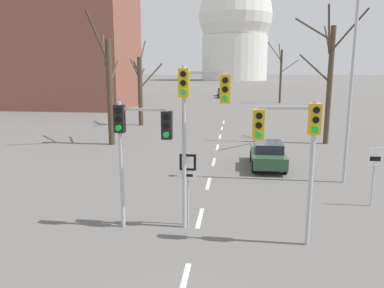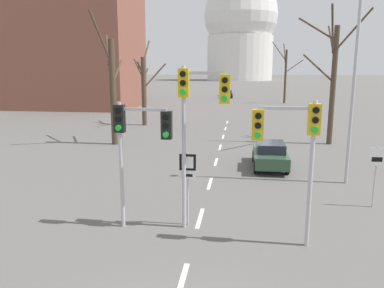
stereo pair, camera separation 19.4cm
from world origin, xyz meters
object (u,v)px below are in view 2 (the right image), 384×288
at_px(traffic_signal_near_right, 293,137).
at_px(sedan_near_right, 270,154).
at_px(traffic_signal_centre_tall, 197,108).
at_px(sedan_mid_centre, 226,92).
at_px(street_lamp_right, 348,62).
at_px(route_sign_post, 188,176).
at_px(speed_limit_sign, 376,167).
at_px(traffic_signal_near_left, 137,134).
at_px(sedan_near_left, 228,94).

distance_m(traffic_signal_near_right, sedan_near_right, 10.31).
bearing_deg(traffic_signal_centre_tall, sedan_mid_centre, 91.49).
bearing_deg(traffic_signal_centre_tall, street_lamp_right, 44.58).
relative_size(route_sign_post, speed_limit_sign, 1.06).
relative_size(traffic_signal_near_left, sedan_near_left, 1.05).
height_order(route_sign_post, sedan_mid_centre, route_sign_post).
relative_size(traffic_signal_near_left, street_lamp_right, 0.46).
relative_size(traffic_signal_centre_tall, sedan_near_left, 1.34).
distance_m(sedan_near_left, sedan_near_right, 54.64).
bearing_deg(speed_limit_sign, traffic_signal_near_left, -160.31).
distance_m(traffic_signal_centre_tall, sedan_near_left, 63.59).
relative_size(sedan_near_right, sedan_mid_centre, 1.08).
distance_m(traffic_signal_centre_tall, street_lamp_right, 9.27).
xyz_separation_m(sedan_near_left, sedan_near_right, (4.51, -54.45, 0.01)).
bearing_deg(traffic_signal_near_right, route_sign_post, 161.92).
bearing_deg(sedan_near_right, traffic_signal_near_right, -90.60).
height_order(traffic_signal_near_right, sedan_near_right, traffic_signal_near_right).
relative_size(traffic_signal_centre_tall, speed_limit_sign, 2.25).
distance_m(traffic_signal_centre_tall, sedan_mid_centre, 69.73).
height_order(speed_limit_sign, sedan_near_right, speed_limit_sign).
bearing_deg(traffic_signal_near_left, street_lamp_right, 37.67).
bearing_deg(traffic_signal_centre_tall, sedan_near_left, 91.17).
height_order(speed_limit_sign, sedan_near_left, speed_limit_sign).
relative_size(traffic_signal_near_left, sedan_mid_centre, 1.11).
bearing_deg(speed_limit_sign, traffic_signal_centre_tall, -156.63).
bearing_deg(sedan_mid_centre, sedan_near_right, -85.25).
xyz_separation_m(traffic_signal_centre_tall, sedan_near_left, (-1.29, 63.47, -3.59)).
relative_size(street_lamp_right, sedan_mid_centre, 2.43).
bearing_deg(sedan_near_right, traffic_signal_near_left, -119.88).
bearing_deg(sedan_near_left, traffic_signal_centre_tall, -88.83).
distance_m(traffic_signal_centre_tall, speed_limit_sign, 8.10).
bearing_deg(speed_limit_sign, street_lamp_right, 99.02).
height_order(traffic_signal_near_right, sedan_near_left, traffic_signal_near_right).
height_order(street_lamp_right, sedan_mid_centre, street_lamp_right).
xyz_separation_m(traffic_signal_near_right, route_sign_post, (-3.48, 1.14, -1.71)).
height_order(traffic_signal_centre_tall, street_lamp_right, street_lamp_right).
bearing_deg(street_lamp_right, traffic_signal_centre_tall, -135.42).
bearing_deg(traffic_signal_near_right, sedan_near_left, 93.92).
bearing_deg(sedan_mid_centre, traffic_signal_near_left, -90.23).
bearing_deg(traffic_signal_near_right, traffic_signal_near_left, 172.49).
xyz_separation_m(traffic_signal_centre_tall, traffic_signal_near_right, (3.12, -0.91, -0.79)).
xyz_separation_m(route_sign_post, sedan_near_left, (-0.93, 63.25, -1.09)).
relative_size(traffic_signal_near_right, sedan_near_right, 1.07).
xyz_separation_m(traffic_signal_centre_tall, route_sign_post, (-0.36, 0.22, -2.50)).
xyz_separation_m(traffic_signal_centre_tall, speed_limit_sign, (7.04, 3.04, -2.63)).
bearing_deg(route_sign_post, traffic_signal_centre_tall, -31.81).
xyz_separation_m(traffic_signal_near_left, sedan_mid_centre, (0.28, 69.84, -2.63)).
relative_size(speed_limit_sign, sedan_mid_centre, 0.63).
distance_m(speed_limit_sign, sedan_near_left, 61.01).
bearing_deg(street_lamp_right, traffic_signal_near_right, -114.81).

